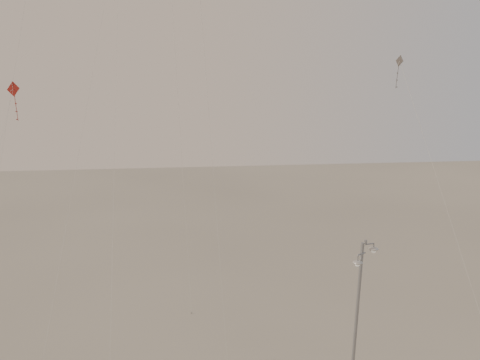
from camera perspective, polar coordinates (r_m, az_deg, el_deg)
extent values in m
cylinder|color=gray|center=(30.22, 12.29, -14.51)|extent=(0.50, 0.18, 8.78)
cylinder|color=gray|center=(28.70, 13.26, -6.42)|extent=(0.14, 0.14, 0.18)
cylinder|color=gray|center=(28.88, 13.67, -6.64)|extent=(0.50, 0.17, 0.07)
cylinder|color=gray|center=(29.05, 14.08, -6.86)|extent=(0.06, 0.06, 0.30)
ellipsoid|color=#AEAEA9|center=(29.10, 14.06, -7.14)|extent=(0.52, 0.52, 0.18)
cylinder|color=gray|center=(28.66, 12.85, -7.69)|extent=(0.54, 0.38, 0.07)
cylinder|color=gray|center=(28.50, 12.46, -8.21)|extent=(0.06, 0.06, 0.40)
ellipsoid|color=#AEAEA9|center=(28.56, 12.44, -8.59)|extent=(0.52, 0.52, 0.18)
cylinder|color=beige|center=(30.22, -22.80, 11.50)|extent=(4.88, 12.54, 35.85)
cylinder|color=beige|center=(29.47, -17.37, -0.50)|extent=(4.01, 8.98, 23.20)
cylinder|color=beige|center=(33.67, -3.59, 10.34)|extent=(1.61, 8.32, 33.64)
cube|color=maroon|center=(28.72, -23.03, 8.92)|extent=(0.70, 0.35, 0.75)
cylinder|color=maroon|center=(28.89, -22.76, 7.06)|extent=(0.06, 0.20, 1.24)
cube|color=#35302C|center=(33.16, 16.65, 12.09)|extent=(0.19, 0.69, 0.66)
cylinder|color=#35302C|center=(33.03, 16.42, 10.47)|extent=(0.18, 0.13, 1.28)
cylinder|color=beige|center=(31.54, 21.76, -4.82)|extent=(3.74, 7.99, 18.09)
cylinder|color=beige|center=(39.87, -6.74, 10.61)|extent=(1.28, 5.90, 33.90)
cylinder|color=gray|center=(40.81, -5.20, -13.93)|extent=(0.06, 0.06, 0.10)
cylinder|color=beige|center=(34.78, -13.24, 3.07)|extent=(0.12, 16.35, 25.15)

